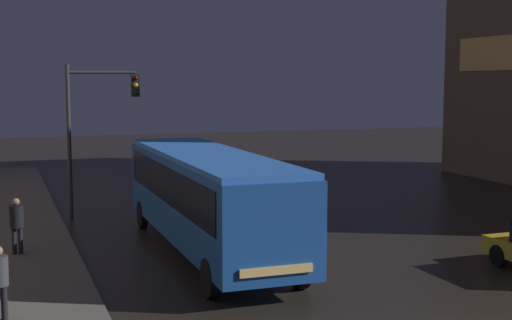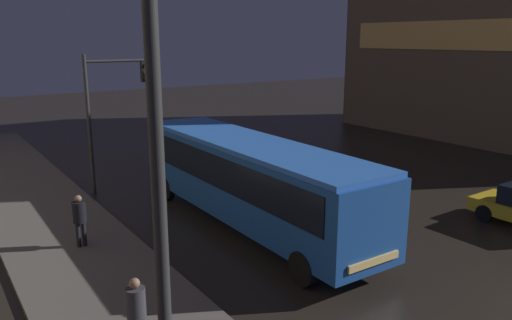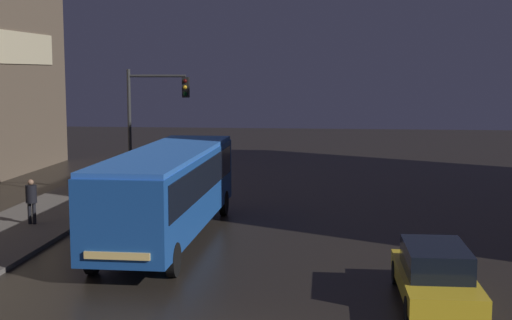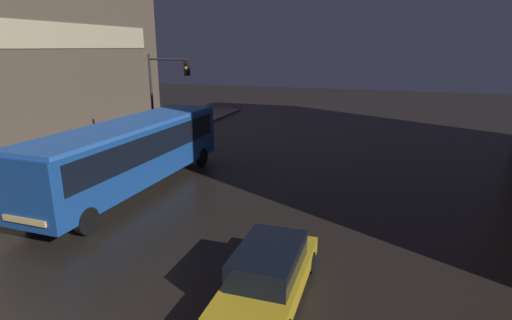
{
  "view_description": "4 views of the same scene",
  "coord_description": "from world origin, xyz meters",
  "views": [
    {
      "loc": [
        -9.22,
        -10.85,
        5.34
      ],
      "look_at": [
        -0.2,
        13.76,
        2.42
      ],
      "focal_mm": 50.0,
      "sensor_mm": 36.0,
      "label": 1
    },
    {
      "loc": [
        -12.49,
        -3.99,
        6.6
      ],
      "look_at": [
        -1.0,
        12.86,
        1.61
      ],
      "focal_mm": 35.0,
      "sensor_mm": 36.0,
      "label": 2
    },
    {
      "loc": [
        2.49,
        -13.91,
        5.84
      ],
      "look_at": [
        -0.38,
        12.53,
        2.55
      ],
      "focal_mm": 50.0,
      "sensor_mm": 36.0,
      "label": 3
    },
    {
      "loc": [
        7.73,
        -4.73,
        6.38
      ],
      "look_at": [
        2.13,
        11.92,
        1.4
      ],
      "focal_mm": 28.0,
      "sensor_mm": 36.0,
      "label": 4
    }
  ],
  "objects": [
    {
      "name": "traffic_light_main",
      "position": [
        -5.64,
        17.17,
        4.01
      ],
      "size": [
        2.82,
        0.35,
        5.96
      ],
      "color": "#2D2D2D",
      "rests_on": "ground"
    },
    {
      "name": "car_taxi",
      "position": [
        5.12,
        4.04,
        0.76
      ],
      "size": [
        1.88,
        4.58,
        1.48
      ],
      "rotation": [
        0.0,
        0.0,
        3.15
      ],
      "color": "gold",
      "rests_on": "ground"
    },
    {
      "name": "pedestrian_mid",
      "position": [
        -8.74,
        11.35,
        1.17
      ],
      "size": [
        0.49,
        0.49,
        1.7
      ],
      "rotation": [
        0.0,
        0.0,
        4.5
      ],
      "color": "black",
      "rests_on": "sidewalk_left"
    },
    {
      "name": "bus_near",
      "position": [
        -3.16,
        10.07,
        1.95
      ],
      "size": [
        2.76,
        11.85,
        3.15
      ],
      "rotation": [
        0.0,
        0.0,
        3.13
      ],
      "color": "#194793",
      "rests_on": "ground"
    },
    {
      "name": "sidewalk_left",
      "position": [
        -9.0,
        10.0,
        0.07
      ],
      "size": [
        4.0,
        48.0,
        0.15
      ],
      "color": "#56514C",
      "rests_on": "ground"
    }
  ]
}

